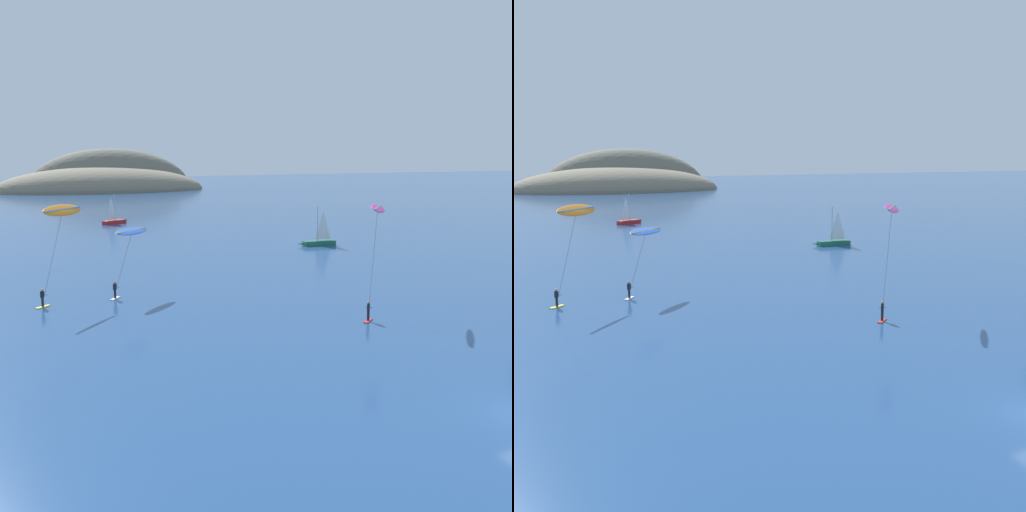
# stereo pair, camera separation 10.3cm
# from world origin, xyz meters

# --- Properties ---
(headland_island) EXTENTS (70.71, 39.34, 28.40)m
(headland_island) POSITION_xyz_m (14.75, 201.92, 0.00)
(headland_island) COLOR #6B6656
(headland_island) RESTS_ON ground
(sailboat_near) EXTENTS (5.95, 1.84, 5.70)m
(sailboat_near) POSITION_xyz_m (18.88, 58.11, 0.64)
(sailboat_near) COLOR #23664C
(sailboat_near) RESTS_ON ground
(sailboat_far) EXTENTS (5.58, 3.90, 5.70)m
(sailboat_far) POSITION_xyz_m (-2.79, 97.59, 0.64)
(sailboat_far) COLOR #B22323
(sailboat_far) RESTS_ON ground
(kitesurfer_orange) EXTENTS (5.50, 6.05, 8.90)m
(kitesurfer_orange) POSITION_xyz_m (-19.30, 37.63, 7.81)
(kitesurfer_orange) COLOR yellow
(kitesurfer_orange) RESTS_ON ground
(kitesurfer_blue) EXTENTS (5.22, 5.49, 6.36)m
(kitesurfer_blue) POSITION_xyz_m (-12.85, 37.97, 5.62)
(kitesurfer_blue) COLOR silver
(kitesurfer_blue) RESTS_ON ground
(kitesurfer_magenta) EXTENTS (6.06, 6.99, 9.23)m
(kitesurfer_magenta) POSITION_xyz_m (5.52, 23.23, 8.07)
(kitesurfer_magenta) COLOR red
(kitesurfer_magenta) RESTS_ON ground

